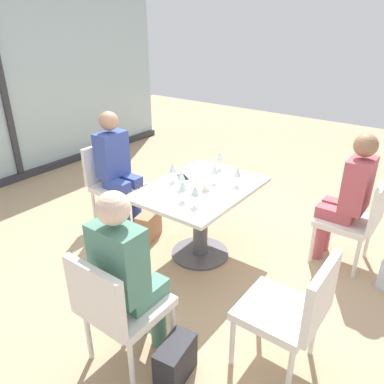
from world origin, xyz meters
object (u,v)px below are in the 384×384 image
(chair_front_right, at_px, (357,217))
(coffee_cup, at_px, (206,185))
(person_side_end, at_px, (127,270))
(wine_glass_2, at_px, (237,172))
(handbag_0, at_px, (149,225))
(wine_glass_5, at_px, (214,169))
(wine_glass_0, at_px, (183,186))
(wine_glass_6, at_px, (195,191))
(chair_side_end, at_px, (117,305))
(wine_glass_4, at_px, (181,175))
(chair_front_left, at_px, (293,308))
(wine_glass_3, at_px, (173,168))
(chair_near_window, at_px, (111,179))
(wine_glass_1, at_px, (220,156))
(person_near_window, at_px, (117,164))
(cell_phone_on_table, at_px, (183,177))
(handbag_2, at_px, (176,361))
(dining_table_main, at_px, (201,206))
(person_front_right, at_px, (349,193))

(chair_front_right, distance_m, coffee_cup, 1.40)
(person_side_end, bearing_deg, wine_glass_2, 2.90)
(handbag_0, bearing_deg, wine_glass_5, -85.77)
(person_side_end, height_order, wine_glass_5, person_side_end)
(wine_glass_0, bearing_deg, wine_glass_6, -97.77)
(chair_side_end, height_order, wine_glass_0, wine_glass_0)
(wine_glass_0, xyz_separation_m, wine_glass_4, (0.17, 0.16, 0.00))
(chair_side_end, bearing_deg, wine_glass_6, 7.98)
(chair_side_end, bearing_deg, chair_front_left, -54.98)
(chair_front_left, height_order, wine_glass_6, wine_glass_6)
(chair_front_right, distance_m, wine_glass_6, 1.53)
(wine_glass_3, relative_size, wine_glass_6, 1.00)
(chair_near_window, bearing_deg, wine_glass_4, -97.12)
(wine_glass_0, height_order, wine_glass_6, same)
(person_side_end, bearing_deg, chair_front_right, -24.42)
(chair_front_left, relative_size, handbag_0, 2.90)
(wine_glass_6, bearing_deg, wine_glass_1, 19.30)
(person_side_end, bearing_deg, chair_front_left, -59.92)
(wine_glass_3, bearing_deg, chair_side_end, -155.22)
(person_near_window, distance_m, coffee_cup, 1.18)
(wine_glass_1, height_order, cell_phone_on_table, wine_glass_1)
(wine_glass_0, bearing_deg, wine_glass_2, -21.15)
(chair_side_end, relative_size, handbag_0, 2.90)
(chair_side_end, distance_m, person_side_end, 0.23)
(chair_front_right, bearing_deg, person_side_end, 155.58)
(chair_front_right, distance_m, wine_glass_2, 1.15)
(wine_glass_0, xyz_separation_m, wine_glass_3, (0.27, 0.33, 0.00))
(person_near_window, bearing_deg, wine_glass_1, -64.31)
(wine_glass_2, xyz_separation_m, handbag_0, (-0.28, 0.87, -0.72))
(chair_front_left, bearing_deg, handbag_2, 133.05)
(wine_glass_0, height_order, wine_glass_1, same)
(dining_table_main, height_order, handbag_2, dining_table_main)
(handbag_0, bearing_deg, chair_near_window, 70.44)
(chair_front_right, relative_size, person_near_window, 0.69)
(chair_front_right, height_order, cell_phone_on_table, chair_front_right)
(person_near_window, bearing_deg, chair_side_end, -133.57)
(coffee_cup, bearing_deg, chair_front_left, -121.53)
(wine_glass_6, xyz_separation_m, cell_phone_on_table, (0.41, 0.44, -0.13))
(person_front_right, relative_size, wine_glass_6, 6.81)
(wine_glass_2, xyz_separation_m, wine_glass_5, (-0.07, 0.20, 0.00))
(chair_near_window, bearing_deg, wine_glass_5, -82.98)
(chair_front_right, relative_size, cell_phone_on_table, 6.04)
(wine_glass_3, distance_m, cell_phone_on_table, 0.17)
(coffee_cup, bearing_deg, wine_glass_0, 172.65)
(wine_glass_1, bearing_deg, wine_glass_6, -160.70)
(chair_near_window, relative_size, handbag_0, 2.90)
(chair_front_left, bearing_deg, wine_glass_5, 53.05)
(wine_glass_1, height_order, wine_glass_5, same)
(chair_front_left, xyz_separation_m, wine_glass_1, (1.21, 1.33, 0.37))
(person_side_end, height_order, wine_glass_3, person_side_end)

